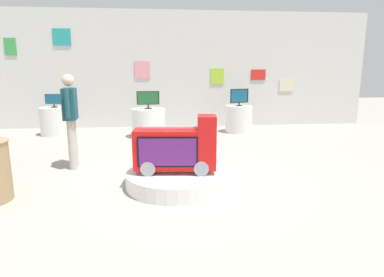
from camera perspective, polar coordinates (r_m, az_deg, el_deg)
ground_plane at (r=5.06m, az=-1.74°, el=-7.20°), size 30.00×30.00×0.00m
back_wall_display at (r=9.81m, az=-3.77°, el=11.98°), size 11.93×0.13×3.38m
main_display_pedestal at (r=4.72m, az=-2.95°, el=-7.19°), size 1.41×1.41×0.22m
novelty_firetruck_tv at (r=4.59m, az=-2.72°, el=-1.90°), size 1.18×0.50×0.82m
display_pedestal_left_rear at (r=9.24m, az=-22.92°, el=2.84°), size 0.77×0.77×0.73m
tv_on_left_rear at (r=9.18m, az=-23.20°, el=6.30°), size 0.48×0.17×0.36m
display_pedestal_center_rear at (r=8.98m, az=8.23°, el=3.41°), size 0.73×0.73×0.73m
tv_on_center_rear at (r=8.90m, az=8.34°, el=7.35°), size 0.53×0.22×0.46m
display_pedestal_right_rear at (r=8.29m, az=-7.64°, el=2.75°), size 0.85×0.85×0.73m
tv_on_right_rear at (r=8.21m, az=-7.76°, el=6.96°), size 0.56×0.18×0.44m
shopper_browsing_near_truck at (r=5.83m, az=-20.63°, el=4.05°), size 0.24×0.56×1.60m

